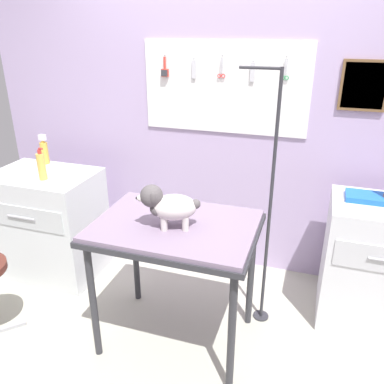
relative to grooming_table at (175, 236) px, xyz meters
The scene contains 10 objects.
ground 0.83m from the grooming_table, 91.93° to the right, with size 4.40×4.00×0.04m, color #ACAA99.
rear_wall_panel 1.12m from the grooming_table, 90.12° to the left, with size 4.00×0.11×2.30m.
grooming_table is the anchor object (origin of this frame).
grooming_arm 0.62m from the grooming_table, 36.69° to the left, with size 0.30×0.11×1.73m.
dog 0.24m from the grooming_table, 108.19° to the right, with size 0.35×0.24×0.26m.
counter_left 1.38m from the grooming_table, 161.33° to the left, with size 0.80×0.58×0.88m.
cabinet_right 1.40m from the grooming_table, 26.49° to the left, with size 0.68×0.54×0.89m.
spray_bottle_tall 1.23m from the grooming_table, 164.38° to the left, with size 0.06×0.06×0.25m.
detangler_spray 1.54m from the grooming_table, 155.16° to the left, with size 0.06×0.06×0.25m.
supply_tray 1.27m from the grooming_table, 31.25° to the left, with size 0.24×0.18×0.04m.
Camera 1 is at (0.74, -1.69, 1.94)m, focal length 36.70 mm.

